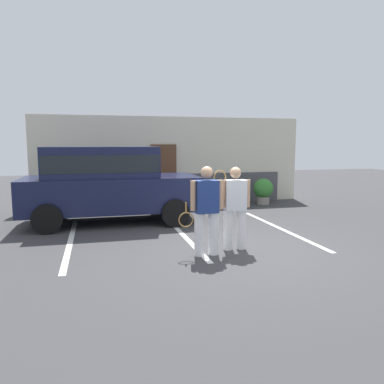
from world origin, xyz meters
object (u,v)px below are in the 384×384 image
Objects in this scene: tennis_player_woman at (235,207)px; potted_plant_secondary at (263,190)px; potted_plant_by_porch at (234,192)px; parked_suv at (108,181)px; tennis_player_man at (206,210)px.

tennis_player_woman reaches higher than potted_plant_secondary.
tennis_player_woman is at bearing -110.93° from potted_plant_by_porch.
parked_suv reaches higher than tennis_player_woman.
potted_plant_by_porch is (2.64, 5.39, -0.43)m from tennis_player_man.
parked_suv is 5.07× the size of potted_plant_secondary.
parked_suv is 4.07m from tennis_player_woman.
potted_plant_secondary is at bearing 18.70° from parked_suv.
tennis_player_man is 6.01m from potted_plant_by_porch.
parked_suv is at bearing -161.93° from potted_plant_secondary.
tennis_player_man is 6.46m from potted_plant_secondary.
potted_plant_secondary is at bearing -5.15° from potted_plant_by_porch.
potted_plant_by_porch is at bearing 23.74° from parked_suv.
potted_plant_by_porch is at bearing -107.88° from tennis_player_woman.
tennis_player_man is 2.10× the size of potted_plant_by_porch.
parked_suv is 3.93m from tennis_player_man.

